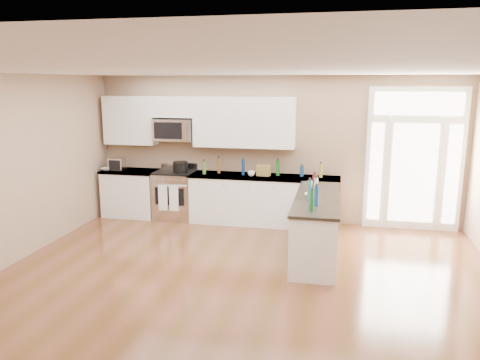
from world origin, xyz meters
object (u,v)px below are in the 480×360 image
object	(u,v)px
toaster_oven	(117,164)
kitchen_range	(175,195)
stockpot	(180,167)
peninsula_cabinet	(317,228)

from	to	relation	value
toaster_oven	kitchen_range	bearing A→B (deg)	3.30
kitchen_range	stockpot	world-z (taller)	stockpot
kitchen_range	toaster_oven	bearing A→B (deg)	-177.40
stockpot	toaster_oven	xyz separation A→B (m)	(-1.33, -0.00, 0.00)
stockpot	kitchen_range	bearing A→B (deg)	161.22
stockpot	toaster_oven	world-z (taller)	toaster_oven
peninsula_cabinet	stockpot	distance (m)	3.12
peninsula_cabinet	kitchen_range	world-z (taller)	kitchen_range
peninsula_cabinet	kitchen_range	distance (m)	3.20
stockpot	toaster_oven	bearing A→B (deg)	-179.80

